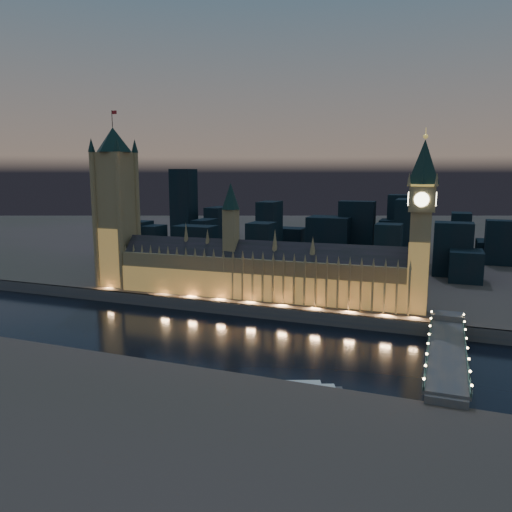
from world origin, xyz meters
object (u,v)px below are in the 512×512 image
(elizabeth_tower, at_px, (422,212))
(river_boat, at_px, (295,389))
(palace_of_westminster, at_px, (257,271))
(victoria_tower, at_px, (116,200))
(westminster_bridge, at_px, (446,354))

(elizabeth_tower, xyz_separation_m, river_boat, (-42.23, -119.92, -68.15))
(palace_of_westminster, height_order, victoria_tower, victoria_tower)
(victoria_tower, relative_size, river_boat, 3.05)
(victoria_tower, bearing_deg, palace_of_westminster, -0.10)
(westminster_bridge, bearing_deg, victoria_tower, 164.50)
(palace_of_westminster, xyz_separation_m, victoria_tower, (-112.95, 0.19, 46.08))
(palace_of_westminster, height_order, elizabeth_tower, elizabeth_tower)
(palace_of_westminster, xyz_separation_m, westminster_bridge, (122.82, -65.19, -20.38))
(river_boat, bearing_deg, elizabeth_tower, 70.60)
(elizabeth_tower, distance_m, westminster_bridge, 93.01)
(river_boat, bearing_deg, palace_of_westminster, 117.68)
(victoria_tower, xyz_separation_m, elizabeth_tower, (218.00, -0.00, -2.75))
(palace_of_westminster, distance_m, elizabeth_tower, 113.64)
(westminster_bridge, bearing_deg, river_boat, -137.73)
(victoria_tower, height_order, river_boat, victoria_tower)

